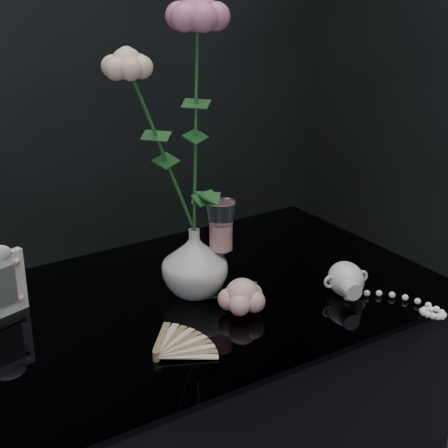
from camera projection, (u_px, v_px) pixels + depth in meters
vase at (195, 262)px, 1.28m from camera, size 0.13×0.13×0.13m
wine_glass at (221, 246)px, 1.28m from camera, size 0.07×0.07×0.18m
paper_fan at (156, 355)px, 1.08m from camera, size 0.21×0.17×0.02m
loose_rose at (242, 296)px, 1.22m from camera, size 0.18×0.21×0.06m
pearl_jar at (346, 278)px, 1.29m from camera, size 0.28×0.28×0.07m
roses at (179, 117)px, 1.17m from camera, size 0.22×0.12×0.47m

